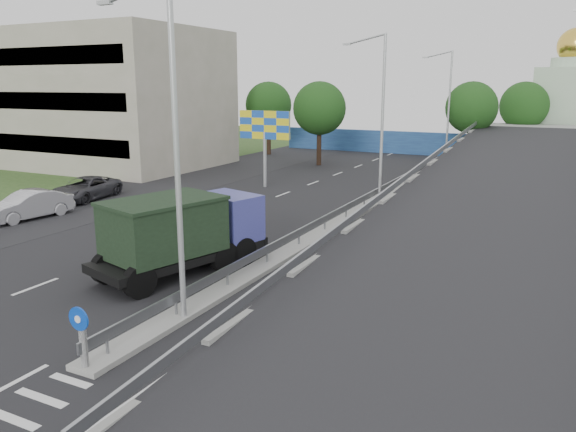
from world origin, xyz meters
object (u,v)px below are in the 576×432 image
Objects in this scene: sign_bollard at (82,337)px; lamp_post_near at (171,138)px; church at (569,104)px; lamp_post_far at (447,101)px; billboard at (265,129)px; lamp_post_mid at (380,110)px; dump_truck at (183,231)px; parked_car_b at (28,205)px; parked_car_c at (85,189)px.

lamp_post_near reaches higher than sign_bollard.
sign_bollard is 58.84m from church.
lamp_post_far reaches higher than billboard.
lamp_post_near is at bearing -100.38° from church.
dump_truck is (-2.71, -16.11, -4.08)m from lamp_post_mid.
church is at bearing 73.78° from lamp_post_mid.
lamp_post_near is 18.33m from parked_car_b.
church is 1.83× the size of dump_truck.
sign_bollard is 27.53m from billboard.
lamp_post_mid is 21.00m from parked_car_b.
billboard is 19.37m from dump_truck.
lamp_post_near is at bearing 88.36° from sign_bollard.
lamp_post_near is at bearing -90.00° from lamp_post_mid.
parked_car_c is at bearing 111.18° from parked_car_b.
parked_car_b is (-25.91, -46.63, -4.52)m from church.
sign_bollard is at bearing -70.79° from billboard.
parked_car_c is at bearing 143.63° from lamp_post_near.
church is 37.23m from billboard.
billboard is at bearing 112.49° from lamp_post_near.
parked_car_b is at bearing 144.86° from sign_bollard.
dump_truck is at bearing -104.11° from church.
billboard reaches higher than sign_bollard.
billboard is (-9.00, 25.83, 3.15)m from sign_bollard.
dump_truck is (6.40, -18.11, -2.45)m from billboard.
parked_car_c is (-27.20, -41.25, -4.58)m from church.
lamp_post_far reaches higher than parked_car_b.
lamp_post_mid is 16.84m from dump_truck.
lamp_post_far is 36.44m from dump_truck.
lamp_post_mid is at bearing -90.00° from lamp_post_far.
dump_truck is 1.43× the size of parked_car_c.
parked_car_c is (-17.31, 12.75, -5.08)m from lamp_post_near.
lamp_post_near is at bearing -44.56° from parked_car_c.
billboard is at bearing 167.62° from lamp_post_mid.
lamp_post_mid is 1.34× the size of dump_truck.
church is at bearing 79.62° from lamp_post_near.
parked_car_c is (-14.60, 8.86, -1.00)m from dump_truck.
lamp_post_far is 20.24m from billboard.
lamp_post_near is (0.11, 3.83, 4.77)m from sign_bollard.
lamp_post_far is 1.83× the size of billboard.
lamp_post_near is 1.83× the size of billboard.
lamp_post_mid is at bearing 89.74° from sign_bollard.
lamp_post_far is at bearing 49.38° from parked_car_c.
billboard is (-9.11, 22.00, -1.62)m from lamp_post_near.
lamp_post_mid reaches higher than dump_truck.
billboard reaches higher than parked_car_b.
lamp_post_mid is 1.83× the size of billboard.
lamp_post_far is at bearing 101.71° from dump_truck.
sign_bollard is 44.08m from lamp_post_far.
lamp_post_near is 0.73× the size of church.
dump_truck reaches higher than parked_car_b.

